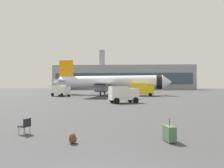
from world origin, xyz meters
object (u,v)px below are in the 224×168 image
object	(u,v)px
safety_cone_mid	(120,98)
airplane_taxiing	(64,87)
safety_cone_outer	(128,94)
fuel_truck	(142,89)
airplane_at_gate	(108,82)
safety_cone_near	(166,95)
gate_chair	(25,125)
cargo_van	(123,94)
service_truck	(60,90)
rolling_suitcase	(169,133)
traveller_backpack	(73,138)
safety_cone_far	(138,96)

from	to	relation	value
safety_cone_mid	airplane_taxiing	bearing A→B (deg)	115.13
safety_cone_mid	safety_cone_outer	size ratio (longest dim) A/B	1.22
fuel_truck	airplane_at_gate	bearing A→B (deg)	150.19
airplane_at_gate	fuel_truck	bearing A→B (deg)	-29.81
safety_cone_near	gate_chair	xyz separation A→B (m)	(-16.98, -37.90, 0.09)
cargo_van	service_truck	bearing A→B (deg)	133.12
rolling_suitcase	safety_cone_outer	bearing A→B (deg)	90.20
service_truck	fuel_truck	distance (m)	20.76
safety_cone_outer	airplane_at_gate	bearing A→B (deg)	-177.89
airplane_at_gate	safety_cone_mid	xyz separation A→B (m)	(3.44, -16.79, -3.30)
gate_chair	airplane_taxiing	bearing A→B (deg)	106.87
safety_cone_outer	traveller_backpack	size ratio (longest dim) A/B	1.24
cargo_van	safety_cone_near	world-z (taller)	cargo_van
airplane_at_gate	safety_cone_near	bearing A→B (deg)	-16.11
safety_cone_near	gate_chair	size ratio (longest dim) A/B	0.95
safety_cone_outer	rolling_suitcase	world-z (taller)	rolling_suitcase
service_truck	cargo_van	bearing A→B (deg)	-46.88
airplane_taxiing	safety_cone_near	distance (m)	80.45
airplane_taxiing	traveller_backpack	xyz separation A→B (m)	(34.05, -103.81, -2.09)
cargo_van	safety_cone_outer	bearing A→B (deg)	85.82
airplane_at_gate	airplane_taxiing	size ratio (longest dim) A/B	1.58
rolling_suitcase	safety_cone_mid	bearing A→B (deg)	95.39
safety_cone_far	gate_chair	distance (m)	33.18
safety_cone_outer	airplane_taxiing	bearing A→B (deg)	122.69
service_truck	safety_cone_outer	size ratio (longest dim) A/B	8.85
safety_cone_outer	safety_cone_mid	bearing A→B (deg)	-97.86
safety_cone_near	safety_cone_mid	size ratio (longest dim) A/B	1.14
airplane_at_gate	cargo_van	distance (m)	24.52
safety_cone_outer	cargo_van	bearing A→B (deg)	-94.18
safety_cone_mid	rolling_suitcase	xyz separation A→B (m)	(2.50, -26.50, 0.03)
airplane_taxiing	rolling_suitcase	xyz separation A→B (m)	(38.54, -103.34, -1.93)
cargo_van	airplane_taxiing	bearing A→B (deg)	113.52
airplane_taxiing	gate_chair	size ratio (longest dim) A/B	26.33
safety_cone_far	rolling_suitcase	distance (m)	32.91
safety_cone_far	safety_cone_outer	distance (m)	10.77
service_truck	fuel_truck	world-z (taller)	fuel_truck
cargo_van	fuel_truck	bearing A→B (deg)	75.16
fuel_truck	traveller_backpack	distance (m)	39.36
safety_cone_mid	safety_cone_outer	bearing A→B (deg)	82.14
safety_cone_near	safety_cone_far	distance (m)	9.96
fuel_truck	safety_cone_far	bearing A→B (deg)	-106.65
safety_cone_outer	rolling_suitcase	size ratio (longest dim) A/B	0.54
fuel_truck	safety_cone_near	distance (m)	6.59
safety_cone_far	safety_cone_outer	bearing A→B (deg)	98.91
fuel_truck	safety_cone_far	size ratio (longest dim) A/B	7.61
fuel_truck	cargo_van	size ratio (longest dim) A/B	1.31
safety_cone_mid	safety_cone_far	bearing A→B (deg)	57.76
airplane_at_gate	fuel_truck	world-z (taller)	airplane_at_gate
safety_cone_mid	fuel_truck	bearing A→B (deg)	64.31
cargo_van	safety_cone_outer	distance (m)	24.40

